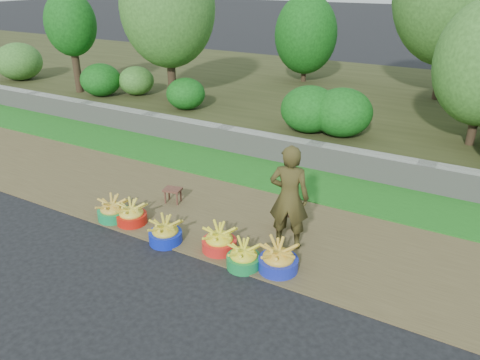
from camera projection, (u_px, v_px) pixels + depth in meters
The scene contains 14 objects.
ground_plane at pixel (208, 262), 6.75m from camera, with size 120.00×120.00×0.00m, color black.
dirt_shoulder at pixel (250, 224), 7.73m from camera, with size 80.00×2.50×0.02m, color brown.
grass_verge at pixel (298, 181), 9.31m from camera, with size 80.00×1.50×0.04m, color #1F6C1C.
retaining_wall at pixel (315, 156), 9.88m from camera, with size 80.00×0.35×0.55m, color gray.
earth_bank at pixel (377, 104), 13.76m from camera, with size 80.00×10.00×0.50m, color #35391A.
basin_a at pixel (113, 210), 7.84m from camera, with size 0.51×0.51×0.38m.
basin_b at pixel (132, 215), 7.71m from camera, with size 0.50×0.50×0.37m.
basin_c at pixel (165, 233), 7.18m from camera, with size 0.51×0.51×0.38m.
basin_d at pixel (219, 241), 6.96m from camera, with size 0.52×0.52×0.39m.
basin_e at pixel (244, 257), 6.58m from camera, with size 0.49×0.49×0.37m.
basin_f at pixel (278, 259), 6.48m from camera, with size 0.56×0.56×0.42m.
stool_left at pixel (173, 191), 8.37m from camera, with size 0.35×0.29×0.27m.
stool_right at pixel (286, 215), 7.51m from camera, with size 0.43×0.39×0.31m.
vendor_woman at pixel (289, 198), 6.80m from camera, with size 0.59×0.39×1.62m, color black.
Camera 1 is at (3.24, -4.68, 3.84)m, focal length 35.00 mm.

